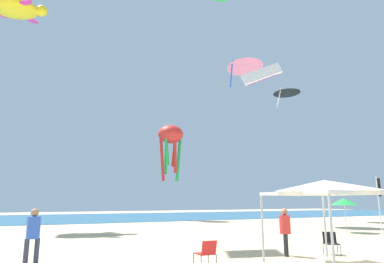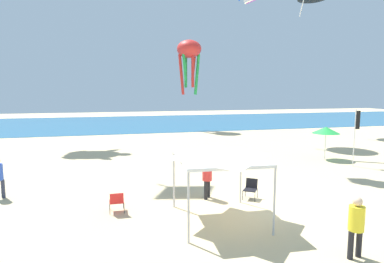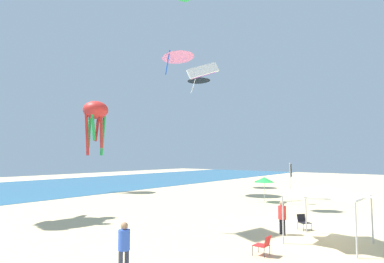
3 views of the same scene
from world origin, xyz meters
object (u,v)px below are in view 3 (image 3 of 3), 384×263
Objects in this scene: canopy_tent at (327,191)px; kite_octopus_red at (96,113)px; beach_umbrella at (264,180)px; person_by_tent at (124,243)px; kite_delta_pink at (178,55)px; folding_chair_near_cooler at (264,244)px; folding_chair_left_of_tent at (303,221)px; banner_flag at (291,179)px; kite_delta_black at (199,79)px; kite_parafoil_white at (203,71)px; person_watching_sky at (282,215)px.

kite_octopus_red is at bearing 78.20° from canopy_tent.
person_by_tent is at bearing -169.27° from beach_umbrella.
kite_octopus_red is at bearing 120.48° from kite_delta_pink.
folding_chair_near_cooler is 0.21× the size of kite_delta_pink.
folding_chair_left_of_tent is 9.56m from banner_flag.
kite_delta_black is (15.09, 18.57, 13.77)m from folding_chair_left_of_tent.
kite_octopus_red is at bearing 104.03° from banner_flag.
kite_octopus_red reaches higher than folding_chair_left_of_tent.
kite_delta_black reaches higher than person_by_tent.
beach_umbrella is 2.29m from banner_flag.
canopy_tent is 12.13m from banner_flag.
kite_delta_pink reaches higher than kite_parafoil_white.
banner_flag reaches higher than person_watching_sky.
banner_flag is at bearing -5.00° from person_by_tent.
banner_flag is 1.19× the size of kite_parafoil_white.
banner_flag is (0.36, -2.25, 0.14)m from beach_umbrella.
canopy_tent reaches higher than person_watching_sky.
kite_delta_black is 12.19m from kite_parafoil_white.
kite_delta_black is 14.14m from kite_octopus_red.
folding_chair_near_cooler is at bearing 73.00° from kite_parafoil_white.
kite_parafoil_white is 5.46m from kite_delta_pink.
canopy_tent is 1.15× the size of kite_parafoil_white.
person_watching_sky is 25.86m from kite_octopus_red.
person_by_tent is (-18.92, -1.26, -1.06)m from banner_flag.
folding_chair_left_of_tent is 1.93m from person_watching_sky.
kite_octopus_red reaches higher than person_by_tent.
person_watching_sky is at bearing -23.25° from person_by_tent.
kite_octopus_red is 2.14× the size of kite_parafoil_white.
person_watching_sky is (-10.36, -3.47, -1.07)m from banner_flag.
person_watching_sky is 17.05m from kite_parafoil_white.
kite_delta_black reaches higher than folding_chair_near_cooler.
folding_chair_near_cooler is 19.75m from kite_parafoil_white.
folding_chair_left_of_tent is 27.61m from kite_delta_black.
kite_delta_black reaches higher than folding_chair_left_of_tent.
banner_flag is 0.56× the size of kite_octopus_red.
person_by_tent is 27.01m from kite_octopus_red.
banner_flag is at bearing -81.00° from beach_umbrella.
person_by_tent is at bearing 151.34° from canopy_tent.
kite_parafoil_white is (7.55, 10.58, 11.03)m from person_watching_sky.
folding_chair_near_cooler is at bearing -152.23° from kite_octopus_red.
kite_octopus_red is (13.78, 21.85, 7.90)m from person_by_tent.
person_watching_sky is at bearing -137.58° from kite_delta_black.
kite_delta_black is at bearing 49.92° from canopy_tent.
canopy_tent is 17.91m from kite_parafoil_white.
kite_parafoil_white reaches higher than canopy_tent.
person_by_tent is at bearing -157.83° from folding_chair_left_of_tent.
kite_parafoil_white reaches higher than person_by_tent.
canopy_tent is at bearing -151.49° from banner_flag.
kite_parafoil_white is at bearing -101.05° from kite_delta_pink.
person_watching_sky is at bearing -161.49° from banner_flag.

